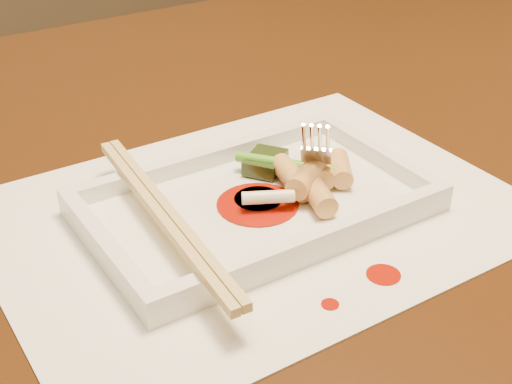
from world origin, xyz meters
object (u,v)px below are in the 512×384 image
placemat (256,212)px  fork (318,88)px  table (211,264)px  plate_base (256,207)px  chopstick_a (159,215)px

placemat → fork: (0.07, 0.02, 0.08)m
table → fork: size_ratio=10.00×
plate_base → fork: (0.07, 0.02, 0.08)m
plate_base → placemat: bearing=0.0°
table → plate_base: size_ratio=5.38×
chopstick_a → fork: (0.15, 0.02, 0.06)m
table → plate_base: 0.13m
table → chopstick_a: bearing=-135.9°
chopstick_a → fork: 0.16m
fork → table: bearing=137.0°
plate_base → fork: bearing=14.4°
placemat → fork: 0.11m
chopstick_a → fork: fork is taller
placemat → plate_base: plate_base is taller
table → fork: (0.07, -0.06, 0.18)m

